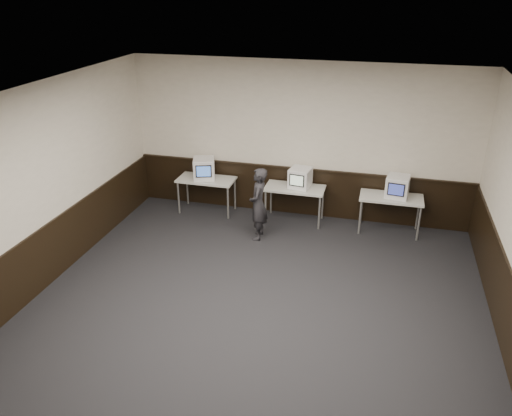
% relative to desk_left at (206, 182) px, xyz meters
% --- Properties ---
extents(floor, '(8.00, 8.00, 0.00)m').
position_rel_desk_left_xyz_m(floor, '(1.90, -3.60, -0.68)').
color(floor, black).
rests_on(floor, ground).
extents(ceiling, '(8.00, 8.00, 0.00)m').
position_rel_desk_left_xyz_m(ceiling, '(1.90, -3.60, 2.52)').
color(ceiling, white).
rests_on(ceiling, back_wall).
extents(back_wall, '(7.00, 0.00, 7.00)m').
position_rel_desk_left_xyz_m(back_wall, '(1.90, 0.40, 0.92)').
color(back_wall, beige).
rests_on(back_wall, ground).
extents(left_wall, '(0.00, 8.00, 8.00)m').
position_rel_desk_left_xyz_m(left_wall, '(-1.60, -3.60, 0.92)').
color(left_wall, beige).
rests_on(left_wall, ground).
extents(wainscot_back, '(6.98, 0.04, 1.00)m').
position_rel_desk_left_xyz_m(wainscot_back, '(1.90, 0.38, -0.18)').
color(wainscot_back, black).
rests_on(wainscot_back, back_wall).
extents(wainscot_left, '(0.04, 7.98, 1.00)m').
position_rel_desk_left_xyz_m(wainscot_left, '(-1.58, -3.60, -0.18)').
color(wainscot_left, black).
rests_on(wainscot_left, left_wall).
extents(wainscot_rail, '(6.98, 0.06, 0.04)m').
position_rel_desk_left_xyz_m(wainscot_rail, '(1.90, 0.36, 0.34)').
color(wainscot_rail, black).
rests_on(wainscot_rail, wainscot_back).
extents(desk_left, '(1.20, 0.60, 0.75)m').
position_rel_desk_left_xyz_m(desk_left, '(0.00, 0.00, 0.00)').
color(desk_left, silver).
rests_on(desk_left, ground).
extents(desk_center, '(1.20, 0.60, 0.75)m').
position_rel_desk_left_xyz_m(desk_center, '(1.90, 0.00, 0.00)').
color(desk_center, silver).
rests_on(desk_center, ground).
extents(desk_right, '(1.20, 0.60, 0.75)m').
position_rel_desk_left_xyz_m(desk_right, '(3.80, 0.00, 0.00)').
color(desk_right, silver).
rests_on(desk_right, ground).
extents(emac_left, '(0.56, 0.58, 0.44)m').
position_rel_desk_left_xyz_m(emac_left, '(-0.05, 0.01, 0.29)').
color(emac_left, white).
rests_on(emac_left, desk_left).
extents(emac_center, '(0.47, 0.49, 0.41)m').
position_rel_desk_left_xyz_m(emac_center, '(1.99, 0.03, 0.27)').
color(emac_center, white).
rests_on(emac_center, desk_center).
extents(emac_right, '(0.47, 0.50, 0.42)m').
position_rel_desk_left_xyz_m(emac_right, '(3.89, 0.03, 0.28)').
color(emac_right, white).
rests_on(emac_right, desk_right).
extents(person, '(0.39, 0.55, 1.43)m').
position_rel_desk_left_xyz_m(person, '(1.37, -0.90, 0.03)').
color(person, black).
rests_on(person, ground).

